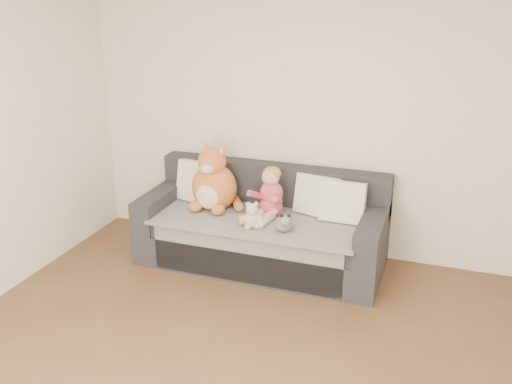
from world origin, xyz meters
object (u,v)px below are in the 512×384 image
Objects in this scene: plush_cat at (214,184)px; toddler at (269,196)px; sofa at (263,230)px; sippy_cup at (255,218)px; teddy_bear at (252,217)px.

toddler is at bearing -1.61° from plush_cat.
toddler is 0.55m from plush_cat.
sofa is 0.37m from toddler.
plush_cat is at bearing -168.47° from toddler.
teddy_bear is at bearing -83.92° from sippy_cup.
toddler is at bearing 54.25° from teddy_bear.
teddy_bear is 0.10m from sippy_cup.
sippy_cup is (0.00, -0.23, 0.22)m from sofa.
sippy_cup is (0.48, -0.22, -0.18)m from plush_cat.
teddy_bear is (0.49, -0.31, -0.14)m from plush_cat.
plush_cat reaches higher than teddy_bear.
plush_cat is (-0.55, 0.03, 0.04)m from toddler.
plush_cat reaches higher than toddler.
toddler is at bearing -29.09° from sofa.
teddy_bear is 2.33× the size of sippy_cup.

